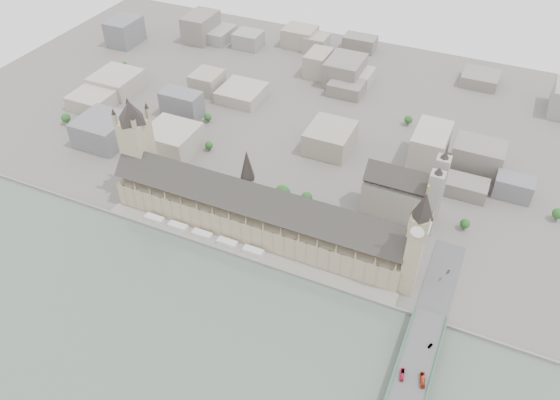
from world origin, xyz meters
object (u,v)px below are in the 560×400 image
at_px(westminster_abbey, 404,193).
at_px(car_silver, 430,346).
at_px(red_bus_north, 402,375).
at_px(red_bus_south, 423,380).
at_px(westminster_bridge, 406,398).
at_px(car_approach, 448,272).
at_px(palace_of_westminster, 256,212).
at_px(elizabeth_tower, 417,238).
at_px(victoria_tower, 137,145).

bearing_deg(westminster_abbey, car_silver, -67.89).
bearing_deg(red_bus_north, red_bus_south, -2.43).
bearing_deg(westminster_bridge, car_approach, 88.29).
xyz_separation_m(westminster_bridge, red_bus_north, (-6.41, 12.00, 6.48)).
relative_size(palace_of_westminster, westminster_abbey, 3.90).
height_order(car_silver, car_approach, car_silver).
distance_m(red_bus_north, car_approach, 106.12).
relative_size(westminster_bridge, westminster_abbey, 4.78).
bearing_deg(elizabeth_tower, car_approach, 38.84).
relative_size(victoria_tower, westminster_abbey, 1.47).
height_order(westminster_bridge, red_bus_north, red_bus_north).
bearing_deg(elizabeth_tower, palace_of_westminster, 175.15).
height_order(palace_of_westminster, red_bus_south, palace_of_westminster).
xyz_separation_m(red_bus_south, car_silver, (-1.23, 29.41, -0.85)).
height_order(westminster_bridge, westminster_abbey, westminster_abbey).
xyz_separation_m(victoria_tower, car_approach, (287.51, 4.15, -44.25)).
bearing_deg(red_bus_south, car_approach, 77.13).
bearing_deg(elizabeth_tower, red_bus_south, -69.37).
xyz_separation_m(westminster_bridge, car_silver, (5.68, 42.81, 5.87)).
xyz_separation_m(elizabeth_tower, car_silver, (29.68, -52.69, -47.10)).
xyz_separation_m(westminster_bridge, westminster_abbey, (-51.08, 182.50, 19.96)).
bearing_deg(victoria_tower, red_bus_south, -18.99).
bearing_deg(westminster_abbey, victoria_tower, -163.50).
bearing_deg(victoria_tower, red_bus_north, -20.09).
distance_m(palace_of_westminster, westminster_abbey, 134.09).
relative_size(westminster_bridge, car_silver, 72.33).
height_order(westminster_abbey, car_silver, westminster_abbey).
relative_size(elizabeth_tower, red_bus_north, 11.04).
bearing_deg(victoria_tower, westminster_abbey, 16.50).
distance_m(red_bus_north, red_bus_south, 13.40).
bearing_deg(westminster_abbey, elizabeth_tower, -72.71).
height_order(elizabeth_tower, red_bus_south, elizabeth_tower).
height_order(westminster_bridge, car_approach, car_approach).
relative_size(westminster_bridge, red_bus_north, 33.38).
bearing_deg(red_bus_south, red_bus_north, 171.26).
relative_size(westminster_abbey, red_bus_north, 6.98).
relative_size(red_bus_south, car_approach, 2.36).
height_order(palace_of_westminster, car_approach, palace_of_westminster).
bearing_deg(victoria_tower, westminster_bridge, -21.78).
distance_m(red_bus_south, car_approach, 104.31).
bearing_deg(car_approach, victoria_tower, -165.73).
height_order(westminster_abbey, red_bus_north, westminster_abbey).
bearing_deg(palace_of_westminster, red_bus_north, -31.46).
distance_m(westminster_bridge, red_bus_south, 16.50).
bearing_deg(westminster_abbey, red_bus_south, -71.07).
distance_m(elizabeth_tower, westminster_bridge, 111.81).
distance_m(victoria_tower, car_approach, 290.92).
xyz_separation_m(elizabeth_tower, westminster_bridge, (24.00, -95.50, -52.96)).
height_order(red_bus_south, car_approach, red_bus_south).
bearing_deg(car_silver, victoria_tower, -172.60).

